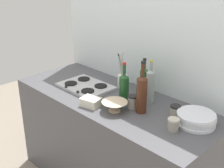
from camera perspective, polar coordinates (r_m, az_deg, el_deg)
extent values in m
cube|color=#4C4C51|center=(2.63, 0.00, -11.52)|extent=(1.80, 0.70, 0.90)
cube|color=silver|center=(2.60, 5.97, 3.34)|extent=(1.90, 0.06, 2.15)
cube|color=#B2B2B7|center=(2.60, -5.05, -0.47)|extent=(0.45, 0.33, 0.02)
cylinder|color=black|center=(2.63, -7.87, 0.12)|extent=(0.11, 0.11, 0.01)
cylinder|color=black|center=(2.47, -4.68, -1.31)|extent=(0.11, 0.11, 0.01)
cylinder|color=black|center=(2.72, -5.40, 0.96)|extent=(0.11, 0.11, 0.01)
cylinder|color=black|center=(2.56, -2.16, -0.37)|extent=(0.11, 0.11, 0.01)
cylinder|color=black|center=(2.57, -8.78, -0.49)|extent=(0.02, 0.02, 0.02)
cylinder|color=black|center=(2.45, -6.57, -1.53)|extent=(0.02, 0.02, 0.02)
cylinder|color=white|center=(2.11, 15.75, -7.34)|extent=(0.26, 0.26, 0.01)
cylinder|color=white|center=(2.10, 15.69, -7.10)|extent=(0.26, 0.26, 0.01)
cylinder|color=white|center=(2.10, 15.83, -6.80)|extent=(0.26, 0.26, 0.01)
cylinder|color=white|center=(2.10, 15.86, -6.55)|extent=(0.26, 0.26, 0.01)
cylinder|color=white|center=(2.09, 15.92, -6.33)|extent=(0.26, 0.26, 0.01)
cylinder|color=white|center=(2.09, 15.95, -6.10)|extent=(0.26, 0.26, 0.01)
cylinder|color=white|center=(2.08, 15.90, -5.86)|extent=(0.26, 0.26, 0.01)
cylinder|color=white|center=(2.08, 15.86, -5.58)|extent=(0.26, 0.26, 0.01)
cylinder|color=gray|center=(2.30, 7.29, -0.69)|extent=(0.07, 0.07, 0.25)
cone|color=gray|center=(2.25, 7.46, 2.46)|extent=(0.07, 0.07, 0.02)
cylinder|color=gray|center=(2.24, 7.52, 3.46)|extent=(0.02, 0.02, 0.06)
cylinder|color=gold|center=(2.23, 7.57, 4.39)|extent=(0.02, 0.02, 0.02)
cylinder|color=#19471E|center=(2.30, 2.31, -1.09)|extent=(0.07, 0.07, 0.21)
cone|color=#19471E|center=(2.26, 2.35, 1.60)|extent=(0.07, 0.07, 0.03)
cylinder|color=#19471E|center=(2.24, 2.38, 2.82)|extent=(0.02, 0.02, 0.08)
cylinder|color=#B21E1E|center=(2.22, 2.39, 3.94)|extent=(0.03, 0.03, 0.02)
cylinder|color=#19471E|center=(2.45, 6.08, 0.26)|extent=(0.07, 0.07, 0.20)
cone|color=#19471E|center=(2.41, 6.19, 2.76)|extent=(0.07, 0.07, 0.02)
cylinder|color=#19471E|center=(2.39, 6.23, 3.76)|extent=(0.02, 0.02, 0.07)
cylinder|color=black|center=(2.38, 6.27, 4.69)|extent=(0.03, 0.03, 0.02)
cylinder|color=#472314|center=(2.14, 5.69, -2.27)|extent=(0.08, 0.08, 0.26)
cone|color=#472314|center=(2.09, 5.84, 1.29)|extent=(0.08, 0.08, 0.03)
cylinder|color=#472314|center=(2.07, 5.90, 2.80)|extent=(0.03, 0.03, 0.09)
cylinder|color=black|center=(2.05, 5.96, 4.17)|extent=(0.03, 0.03, 0.02)
cylinder|color=beige|center=(2.20, 0.50, -5.07)|extent=(0.09, 0.09, 0.01)
cone|color=beige|center=(2.18, 0.50, -4.19)|extent=(0.19, 0.19, 0.07)
cube|color=silver|center=(2.27, -4.07, -3.44)|extent=(0.16, 0.14, 0.07)
cylinder|color=silver|center=(2.60, 1.98, 0.59)|extent=(0.08, 0.08, 0.11)
cylinder|color=#B7B7B2|center=(2.54, 1.70, 2.73)|extent=(0.04, 0.04, 0.24)
cylinder|color=#262626|center=(2.56, 1.75, 3.09)|extent=(0.06, 0.04, 0.26)
cylinder|color=#B7B7B2|center=(2.56, 1.95, 3.16)|extent=(0.01, 0.03, 0.27)
cylinder|color=#B7B7B2|center=(2.53, 1.94, 2.93)|extent=(0.03, 0.05, 0.27)
cylinder|color=#9E998C|center=(2.24, 3.95, -3.54)|extent=(0.07, 0.07, 0.09)
cylinder|color=black|center=(2.21, 3.99, -2.37)|extent=(0.07, 0.07, 0.01)
cylinder|color=#9E998C|center=(2.17, 12.01, -5.18)|extent=(0.07, 0.07, 0.07)
cylinder|color=black|center=(2.15, 12.10, -4.20)|extent=(0.08, 0.08, 0.01)
cylinder|color=#9E998C|center=(1.99, 11.64, -7.76)|extent=(0.07, 0.07, 0.07)
cylinder|color=beige|center=(1.97, 11.73, -6.71)|extent=(0.08, 0.08, 0.01)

